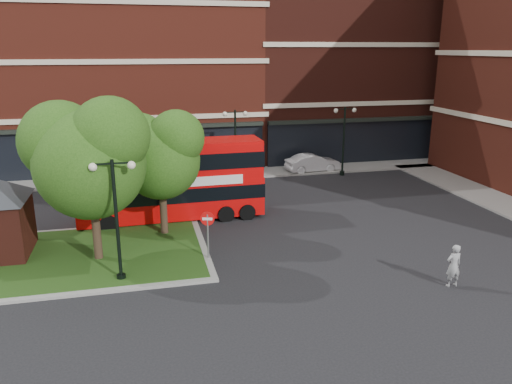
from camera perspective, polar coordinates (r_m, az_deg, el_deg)
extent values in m
plane|color=black|center=(21.33, -0.03, -8.88)|extent=(120.00, 120.00, 0.00)
cube|color=slate|center=(36.70, -5.99, 1.90)|extent=(44.00, 3.00, 0.12)
cube|color=maroon|center=(43.01, -18.54, 12.62)|extent=(26.00, 12.00, 14.00)
cube|color=#471911|center=(46.64, 10.28, 14.62)|extent=(18.00, 12.00, 16.00)
cube|color=gray|center=(23.84, -21.02, -7.08)|extent=(12.60, 7.60, 0.12)
cube|color=#19380F|center=(23.83, -21.03, -7.04)|extent=(12.00, 7.00, 0.15)
cylinder|color=#2D2116|center=(22.54, -17.88, -2.93)|extent=(0.36, 0.36, 3.92)
sphere|color=#204912|center=(21.91, -18.41, 2.97)|extent=(4.60, 4.60, 4.60)
sphere|color=#204912|center=(22.55, -21.40, 5.40)|extent=(3.45, 3.45, 3.45)
sphere|color=#204912|center=(21.16, -16.32, 6.19)|extent=(3.22, 3.22, 3.22)
cylinder|color=#2D2116|center=(24.92, -10.58, -1.15)|extent=(0.36, 0.36, 3.47)
sphere|color=#204912|center=(24.39, -10.83, 3.59)|extent=(3.80, 3.80, 3.80)
sphere|color=#204912|center=(24.77, -13.20, 5.55)|extent=(2.85, 2.85, 2.85)
sphere|color=#204912|center=(23.84, -9.09, 6.13)|extent=(2.66, 2.66, 2.66)
cylinder|color=black|center=(20.12, -15.62, -3.38)|extent=(0.14, 0.14, 5.00)
cylinder|color=black|center=(21.00, -15.13, -9.44)|extent=(0.36, 0.36, 0.30)
cube|color=black|center=(19.49, -16.13, 3.15)|extent=(1.40, 0.06, 0.06)
sphere|color=#F2EACC|center=(19.56, -18.16, 2.72)|extent=(0.32, 0.32, 0.32)
sphere|color=#F2EACC|center=(19.49, -14.06, 3.00)|extent=(0.32, 0.32, 0.32)
cylinder|color=black|center=(34.55, -2.37, 5.23)|extent=(0.14, 0.14, 5.00)
cylinder|color=black|center=(35.07, -2.32, 1.46)|extent=(0.36, 0.36, 0.30)
cube|color=black|center=(34.19, -2.41, 9.10)|extent=(1.40, 0.06, 0.06)
sphere|color=#F2EACC|center=(34.08, -3.58, 8.89)|extent=(0.32, 0.32, 0.32)
sphere|color=#F2EACC|center=(34.34, -1.25, 8.98)|extent=(0.32, 0.32, 0.32)
cylinder|color=black|center=(36.90, 9.98, 5.70)|extent=(0.14, 0.14, 5.00)
cylinder|color=black|center=(37.38, 9.81, 2.16)|extent=(0.36, 0.36, 0.30)
cube|color=black|center=(36.55, 10.16, 9.32)|extent=(1.40, 0.06, 0.06)
sphere|color=#F2EACC|center=(36.30, 9.12, 9.17)|extent=(0.32, 0.32, 0.32)
sphere|color=#F2EACC|center=(36.85, 11.16, 9.17)|extent=(0.32, 0.32, 0.32)
cube|color=red|center=(27.37, -9.60, -0.39)|extent=(9.89, 2.46, 1.88)
cube|color=red|center=(26.91, -9.79, 3.44)|extent=(9.79, 2.43, 1.88)
cube|color=black|center=(26.89, -9.79, 3.64)|extent=(9.89, 2.46, 0.85)
cube|color=silver|center=(26.01, -9.46, 0.99)|extent=(7.38, 0.20, 0.49)
imported|color=gray|center=(21.06, 21.64, -7.83)|extent=(0.66, 0.45, 1.75)
imported|color=#ACB0B4|center=(34.61, -5.84, 2.07)|extent=(4.06, 2.01, 1.33)
imported|color=silver|center=(37.98, 6.49, 3.32)|extent=(4.22, 1.83, 1.35)
cylinder|color=slate|center=(21.93, -5.52, -5.20)|extent=(0.08, 0.08, 2.13)
cylinder|color=red|center=(21.63, -5.58, -3.05)|extent=(0.61, 0.22, 0.62)
cube|color=white|center=(21.63, -5.58, -3.05)|extent=(0.43, 0.16, 0.12)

